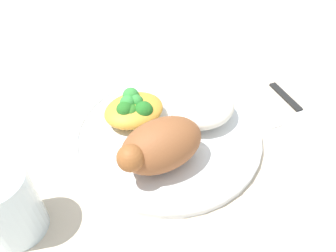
{
  "coord_description": "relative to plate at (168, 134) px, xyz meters",
  "views": [
    {
      "loc": [
        0.17,
        0.3,
        0.36
      ],
      "look_at": [
        0.0,
        0.0,
        0.02
      ],
      "focal_mm": 34.37,
      "sensor_mm": 36.0,
      "label": 1
    }
  ],
  "objects": [
    {
      "name": "mac_cheese_with_broccoli",
      "position": [
        0.03,
        -0.05,
        0.03
      ],
      "size": [
        0.09,
        0.08,
        0.04
      ],
      "color": "gold",
      "rests_on": "plate"
    },
    {
      "name": "ground_plane",
      "position": [
        0.0,
        0.0,
        -0.01
      ],
      "size": [
        2.0,
        2.0,
        0.0
      ],
      "primitive_type": "plane",
      "color": "beige"
    },
    {
      "name": "rice_pile",
      "position": [
        -0.06,
        0.0,
        0.03
      ],
      "size": [
        0.1,
        0.09,
        0.04
      ],
      "primitive_type": "ellipsoid",
      "color": "silver",
      "rests_on": "plate"
    },
    {
      "name": "plate",
      "position": [
        0.0,
        0.0,
        0.0
      ],
      "size": [
        0.28,
        0.28,
        0.01
      ],
      "color": "white",
      "rests_on": "ground_plane"
    },
    {
      "name": "roasted_chicken",
      "position": [
        0.04,
        0.05,
        0.04
      ],
      "size": [
        0.12,
        0.07,
        0.07
      ],
      "color": "brown",
      "rests_on": "plate"
    },
    {
      "name": "fork",
      "position": [
        -0.17,
        0.01,
        -0.0
      ],
      "size": [
        0.03,
        0.14,
        0.01
      ],
      "color": "silver",
      "rests_on": "ground_plane"
    },
    {
      "name": "water_glass",
      "position": [
        0.23,
        0.04,
        0.04
      ],
      "size": [
        0.07,
        0.07,
        0.1
      ],
      "primitive_type": "cylinder",
      "color": "silver",
      "rests_on": "ground_plane"
    },
    {
      "name": "knife",
      "position": [
        -0.22,
        0.06,
        -0.0
      ],
      "size": [
        0.04,
        0.19,
        0.01
      ],
      "color": "black",
      "rests_on": "ground_plane"
    }
  ]
}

